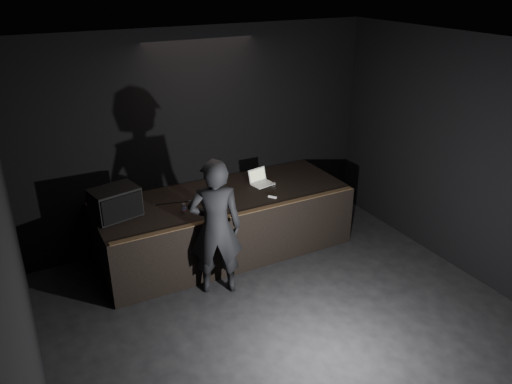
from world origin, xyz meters
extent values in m
plane|color=black|center=(0.00, 0.00, 0.00)|extent=(7.00, 7.00, 0.00)
cube|color=black|center=(0.00, 3.50, 1.75)|extent=(6.00, 0.10, 3.50)
cube|color=black|center=(-3.00, 0.00, 1.75)|extent=(0.10, 7.00, 3.50)
cube|color=black|center=(3.00, 0.00, 1.75)|extent=(0.10, 7.00, 3.50)
cube|color=black|center=(0.00, 0.00, 3.50)|extent=(6.00, 7.00, 0.04)
cube|color=black|center=(0.00, 2.73, 0.50)|extent=(4.00, 1.50, 1.00)
cube|color=brown|center=(0.00, 2.02, 1.01)|extent=(3.92, 0.10, 0.01)
cube|color=black|center=(-1.67, 2.80, 1.22)|extent=(0.73, 0.59, 0.43)
cube|color=black|center=(-1.62, 2.57, 1.22)|extent=(0.60, 0.15, 0.37)
cylinder|color=black|center=(-0.67, 2.80, 1.01)|extent=(0.86, 0.21, 0.02)
cube|color=silver|center=(0.75, 2.81, 1.01)|extent=(0.38, 0.30, 0.02)
cube|color=silver|center=(0.75, 2.81, 1.02)|extent=(0.31, 0.19, 0.00)
cube|color=silver|center=(0.72, 2.96, 1.13)|extent=(0.35, 0.13, 0.22)
cube|color=yellow|center=(0.72, 2.95, 1.13)|extent=(0.31, 0.11, 0.18)
cylinder|color=silver|center=(-0.77, 2.44, 1.07)|extent=(0.06, 0.06, 0.15)
cylinder|color=navy|center=(-0.77, 2.44, 1.08)|extent=(0.06, 0.06, 0.06)
cylinder|color=#A70F23|center=(-0.77, 2.44, 1.04)|extent=(0.06, 0.06, 0.01)
cylinder|color=white|center=(0.82, 2.58, 1.06)|extent=(0.09, 0.09, 0.11)
cube|color=white|center=(0.64, 2.29, 1.01)|extent=(0.11, 0.13, 0.03)
imported|color=black|center=(-0.55, 1.78, 1.01)|extent=(0.86, 0.72, 2.03)
camera|label=1|loc=(-2.89, -3.84, 4.30)|focal=35.00mm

